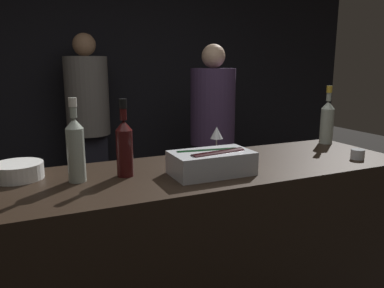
% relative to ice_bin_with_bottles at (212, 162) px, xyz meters
% --- Properties ---
extents(wall_back_chalkboard, '(6.40, 0.06, 2.80)m').
position_rel_ice_bin_with_bottles_xyz_m(wall_back_chalkboard, '(-0.04, 2.53, 0.39)').
color(wall_back_chalkboard, black).
rests_on(wall_back_chalkboard, ground_plane).
extents(bar_counter, '(2.26, 0.66, 0.95)m').
position_rel_ice_bin_with_bottles_xyz_m(bar_counter, '(-0.04, 0.10, -0.54)').
color(bar_counter, black).
rests_on(bar_counter, ground_plane).
extents(ice_bin_with_bottles, '(0.37, 0.22, 0.12)m').
position_rel_ice_bin_with_bottles_xyz_m(ice_bin_with_bottles, '(0.00, 0.00, 0.00)').
color(ice_bin_with_bottles, '#B7BABF').
rests_on(ice_bin_with_bottles, bar_counter).
extents(bowl_white, '(0.22, 0.22, 0.07)m').
position_rel_ice_bin_with_bottles_xyz_m(bowl_white, '(-0.82, 0.29, -0.02)').
color(bowl_white, white).
rests_on(bowl_white, bar_counter).
extents(wine_glass, '(0.07, 0.07, 0.16)m').
position_rel_ice_bin_with_bottles_xyz_m(wine_glass, '(0.21, 0.36, 0.05)').
color(wine_glass, silver).
rests_on(wine_glass, bar_counter).
extents(candle_votive, '(0.07, 0.07, 0.05)m').
position_rel_ice_bin_with_bottles_xyz_m(candle_votive, '(0.85, -0.07, -0.03)').
color(candle_votive, silver).
rests_on(candle_votive, bar_counter).
extents(red_wine_bottle_black_foil, '(0.08, 0.08, 0.35)m').
position_rel_ice_bin_with_bottles_xyz_m(red_wine_bottle_black_foil, '(-0.37, 0.14, 0.09)').
color(red_wine_bottle_black_foil, '#380F0F').
rests_on(red_wine_bottle_black_foil, bar_counter).
extents(rose_wine_bottle, '(0.08, 0.08, 0.37)m').
position_rel_ice_bin_with_bottles_xyz_m(rose_wine_bottle, '(0.99, 0.32, 0.09)').
color(rose_wine_bottle, '#9EA899').
rests_on(rose_wine_bottle, bar_counter).
extents(white_wine_bottle, '(0.08, 0.08, 0.37)m').
position_rel_ice_bin_with_bottles_xyz_m(white_wine_bottle, '(-0.59, 0.14, 0.09)').
color(white_wine_bottle, '#9EA899').
rests_on(white_wine_bottle, bar_counter).
extents(person_in_hoodie, '(0.41, 0.41, 1.63)m').
position_rel_ice_bin_with_bottles_xyz_m(person_in_hoodie, '(0.79, 1.52, -0.12)').
color(person_in_hoodie, black).
rests_on(person_in_hoodie, ground_plane).
extents(person_blond_tee, '(0.40, 0.40, 1.74)m').
position_rel_ice_bin_with_bottles_xyz_m(person_blond_tee, '(-0.23, 2.14, -0.05)').
color(person_blond_tee, black).
rests_on(person_blond_tee, ground_plane).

